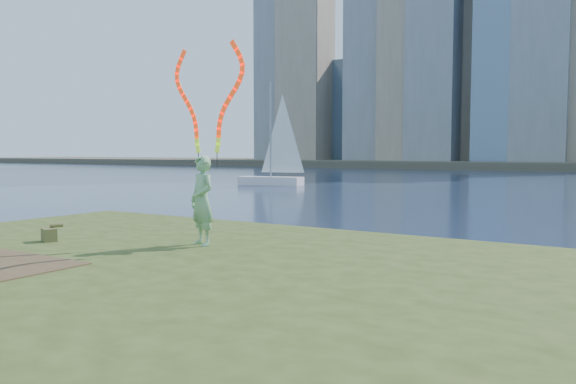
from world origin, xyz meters
The scene contains 5 objects.
ground centered at (0.00, 0.00, 0.00)m, with size 320.00×320.00×0.00m, color #17233B.
grassy_knoll centered at (0.00, -2.30, 0.34)m, with size 20.00×18.00×0.80m.
woman_with_ribbons centered at (-0.30, 0.64, 2.20)m, with size 1.98×0.74×4.08m.
canvas_bag centered at (-3.22, -0.64, 0.94)m, with size 0.43×0.48×0.34m.
sailboat centered at (-17.94, 29.37, 1.41)m, with size 5.45×2.49×8.17m.
Camera 1 is at (6.71, -7.44, 2.55)m, focal length 35.00 mm.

